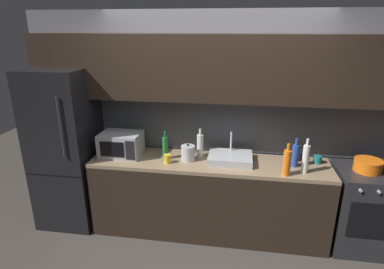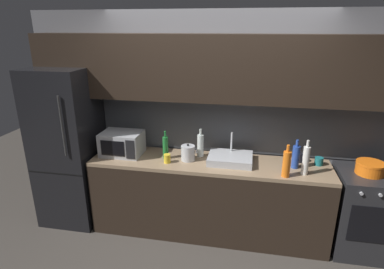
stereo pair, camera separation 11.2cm
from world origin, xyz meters
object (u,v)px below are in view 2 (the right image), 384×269
object	(u,v)px
oven_range	(363,212)
wine_bottle_orange	(287,164)
wine_bottle_clear	(200,145)
cooking_pot	(370,168)
refrigerator	(69,147)
mug_teal	(319,161)
wine_bottle_blue	(296,156)
mug_dark	(300,157)
mug_yellow	(167,159)
wine_bottle_white	(306,160)
kettle	(188,153)
microwave	(122,143)
wine_bottle_green	(166,147)

from	to	relation	value
oven_range	wine_bottle_orange	distance (m)	1.06
wine_bottle_clear	cooking_pot	xyz separation A→B (m)	(1.76, -0.13, -0.07)
refrigerator	mug_teal	bearing A→B (deg)	2.60
wine_bottle_blue	mug_dark	distance (m)	0.20
oven_range	cooking_pot	size ratio (longest dim) A/B	3.24
cooking_pot	wine_bottle_orange	bearing A→B (deg)	-165.33
wine_bottle_orange	mug_dark	distance (m)	0.45
wine_bottle_blue	mug_yellow	world-z (taller)	wine_bottle_blue
wine_bottle_white	mug_teal	world-z (taller)	wine_bottle_white
wine_bottle_orange	oven_range	bearing A→B (deg)	14.34
wine_bottle_blue	cooking_pot	xyz separation A→B (m)	(0.73, -0.01, -0.06)
refrigerator	wine_bottle_orange	world-z (taller)	refrigerator
wine_bottle_blue	wine_bottle_orange	size ratio (longest dim) A/B	0.93
wine_bottle_clear	wine_bottle_orange	xyz separation A→B (m)	(0.92, -0.36, 0.00)
kettle	refrigerator	bearing A→B (deg)	179.75
refrigerator	mug_teal	distance (m)	2.88
microwave	mug_teal	xyz separation A→B (m)	(2.20, 0.11, -0.09)
mug_teal	cooking_pot	xyz separation A→B (m)	(0.47, -0.13, 0.02)
kettle	microwave	bearing A→B (deg)	178.19
refrigerator	wine_bottle_clear	bearing A→B (deg)	4.84
oven_range	kettle	bearing A→B (deg)	-179.84
mug_teal	oven_range	bearing A→B (deg)	-15.32
microwave	mug_dark	bearing A→B (deg)	4.60
wine_bottle_green	mug_yellow	xyz separation A→B (m)	(0.05, -0.12, -0.08)
wine_bottle_white	mug_dark	size ratio (longest dim) A/B	3.59
microwave	wine_bottle_orange	bearing A→B (deg)	-7.48
microwave	mug_teal	size ratio (longest dim) A/B	5.18
kettle	wine_bottle_white	xyz separation A→B (m)	(1.23, -0.13, 0.07)
wine_bottle_green	wine_bottle_clear	xyz separation A→B (m)	(0.38, 0.14, 0.00)
kettle	mug_dark	distance (m)	1.24
wine_bottle_clear	wine_bottle_white	size ratio (longest dim) A/B	0.90
mug_dark	kettle	bearing A→B (deg)	-171.34
refrigerator	wine_bottle_orange	size ratio (longest dim) A/B	5.64
microwave	wine_bottle_clear	world-z (taller)	wine_bottle_clear
microwave	mug_dark	xyz separation A→B (m)	(2.02, 0.16, -0.08)
mug_teal	wine_bottle_clear	bearing A→B (deg)	179.86
wine_bottle_white	mug_teal	distance (m)	0.34
wine_bottle_orange	mug_teal	xyz separation A→B (m)	(0.38, 0.35, -0.10)
kettle	wine_bottle_clear	bearing A→B (deg)	50.28
refrigerator	mug_yellow	size ratio (longest dim) A/B	19.44
microwave	cooking_pot	xyz separation A→B (m)	(2.67, -0.02, -0.07)
mug_teal	mug_yellow	xyz separation A→B (m)	(-1.63, -0.25, 0.01)
wine_bottle_white	wine_bottle_blue	bearing A→B (deg)	118.45
wine_bottle_clear	wine_bottle_blue	bearing A→B (deg)	-6.85
mug_teal	wine_bottle_white	bearing A→B (deg)	-125.12
wine_bottle_orange	cooking_pot	xyz separation A→B (m)	(0.84, 0.22, -0.08)
wine_bottle_green	mug_dark	distance (m)	1.50
wine_bottle_blue	mug_teal	world-z (taller)	wine_bottle_blue
wine_bottle_blue	wine_bottle_green	size ratio (longest dim) A/B	0.97
mug_dark	wine_bottle_orange	bearing A→B (deg)	-115.61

